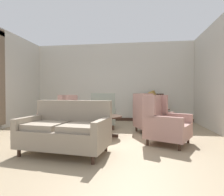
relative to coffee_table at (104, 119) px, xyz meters
The scene contains 15 objects.
ground 0.55m from the coffee_table, 123.72° to the right, with size 9.05×9.05×0.00m, color #9E896B.
wall_back 3.17m from the coffee_table, 93.62° to the left, with size 6.56×0.08×3.13m, color beige.
wall_left 3.63m from the coffee_table, 168.49° to the left, with size 0.08×4.52×3.13m, color beige.
wall_right 3.29m from the coffee_table, 12.90° to the left, with size 0.08×4.52×3.13m, color beige.
baseboard_back 2.93m from the coffee_table, 93.69° to the left, with size 6.40×0.03×0.12m, color #382319.
coffee_table is the anchor object (origin of this frame).
porcelain_vase 0.25m from the coffee_table, 33.98° to the left, with size 0.17×0.17×0.36m.
settee 1.45m from the coffee_table, 108.60° to the right, with size 1.64×1.03×0.95m.
armchair_far_left 1.16m from the coffee_table, 100.75° to the left, with size 0.80×0.87×1.10m.
armchair_near_sideboard 1.14m from the coffee_table, behind, with size 0.82×0.86×1.06m.
armchair_near_window 1.34m from the coffee_table, 30.14° to the left, with size 1.12×1.04×1.09m.
armchair_beside_settee 1.49m from the coffee_table, 18.28° to the right, with size 1.11×1.12×1.06m.
side_table 1.59m from the coffee_table, 22.51° to the left, with size 0.47×0.47×0.68m.
sideboard 2.98m from the coffee_table, 63.10° to the left, with size 0.98×0.42×1.09m.
gramophone 3.00m from the coffee_table, 61.43° to the left, with size 0.42×0.51×0.52m.
Camera 1 is at (1.03, -4.34, 1.07)m, focal length 29.98 mm.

